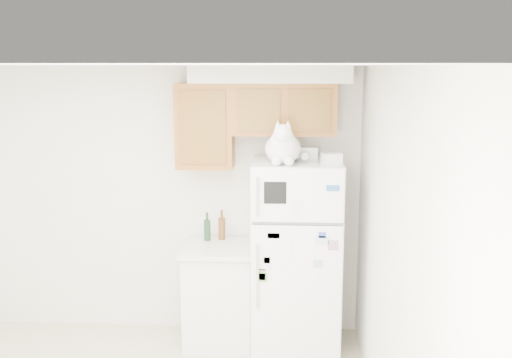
# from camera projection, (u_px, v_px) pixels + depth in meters

# --- Properties ---
(room_shell) EXTENTS (3.84, 4.04, 2.52)m
(room_shell) POSITION_uv_depth(u_px,v_px,m) (114.00, 197.00, 3.83)
(room_shell) COLOR silver
(room_shell) RESTS_ON ground_plane
(refrigerator) EXTENTS (0.76, 0.78, 1.70)m
(refrigerator) POSITION_uv_depth(u_px,v_px,m) (296.00, 256.00, 5.25)
(refrigerator) COLOR white
(refrigerator) RESTS_ON ground_plane
(base_counter) EXTENTS (0.64, 0.64, 0.92)m
(base_counter) POSITION_uv_depth(u_px,v_px,m) (219.00, 293.00, 5.43)
(base_counter) COLOR white
(base_counter) RESTS_ON ground_plane
(cat) EXTENTS (0.37, 0.53, 0.38)m
(cat) POSITION_uv_depth(u_px,v_px,m) (283.00, 147.00, 4.93)
(cat) COLOR white
(cat) RESTS_ON refrigerator
(storage_box_back) EXTENTS (0.19, 0.14, 0.10)m
(storage_box_back) POSITION_uv_depth(u_px,v_px,m) (307.00, 153.00, 5.23)
(storage_box_back) COLOR white
(storage_box_back) RESTS_ON refrigerator
(storage_box_front) EXTENTS (0.18, 0.16, 0.09)m
(storage_box_front) POSITION_uv_depth(u_px,v_px,m) (332.00, 159.00, 4.93)
(storage_box_front) COLOR white
(storage_box_front) RESTS_ON refrigerator
(bottle_green) EXTENTS (0.06, 0.06, 0.26)m
(bottle_green) POSITION_uv_depth(u_px,v_px,m) (207.00, 227.00, 5.47)
(bottle_green) COLOR #19381E
(bottle_green) RESTS_ON base_counter
(bottle_amber) EXTENTS (0.06, 0.06, 0.28)m
(bottle_amber) POSITION_uv_depth(u_px,v_px,m) (222.00, 225.00, 5.51)
(bottle_amber) COLOR #593814
(bottle_amber) RESTS_ON base_counter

